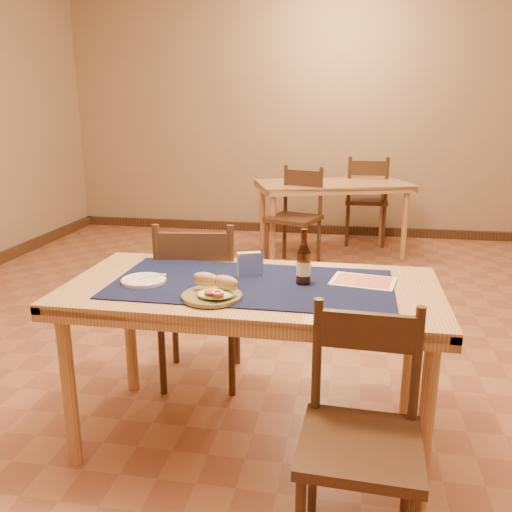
% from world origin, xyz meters
% --- Properties ---
extents(room, '(6.04, 7.04, 2.84)m').
position_xyz_m(room, '(0.00, 0.00, 1.40)').
color(room, '#9B6243').
rests_on(room, ground).
extents(main_table, '(1.60, 0.80, 0.75)m').
position_xyz_m(main_table, '(0.00, -0.80, 0.67)').
color(main_table, tan).
rests_on(main_table, ground).
extents(placemat, '(1.20, 0.60, 0.01)m').
position_xyz_m(placemat, '(0.00, -0.80, 0.75)').
color(placemat, black).
rests_on(placemat, main_table).
extents(baseboard, '(6.00, 7.00, 0.10)m').
position_xyz_m(baseboard, '(0.00, 0.00, 0.05)').
color(baseboard, '#3F2716').
rests_on(baseboard, ground).
extents(back_table, '(1.66, 1.19, 0.75)m').
position_xyz_m(back_table, '(0.20, 2.54, 0.67)').
color(back_table, tan).
rests_on(back_table, ground).
extents(chair_main_far, '(0.49, 0.49, 0.93)m').
position_xyz_m(chair_main_far, '(-0.38, -0.33, 0.48)').
color(chair_main_far, '#3F2716').
rests_on(chair_main_far, ground).
extents(chair_main_near, '(0.41, 0.41, 0.86)m').
position_xyz_m(chair_main_near, '(0.48, -1.37, 0.45)').
color(chair_main_near, '#3F2716').
rests_on(chair_main_near, ground).
extents(chair_back_near, '(0.55, 0.55, 0.94)m').
position_xyz_m(chair_back_near, '(-0.12, 2.07, 0.49)').
color(chair_back_near, '#3F2716').
rests_on(chair_back_near, ground).
extents(chair_back_far, '(0.45, 0.45, 0.98)m').
position_xyz_m(chair_back_far, '(0.56, 3.04, 0.51)').
color(chair_back_far, '#3F2716').
rests_on(chair_back_far, ground).
extents(sandwich_plate, '(0.24, 0.24, 0.09)m').
position_xyz_m(sandwich_plate, '(-0.11, -1.01, 0.78)').
color(sandwich_plate, olive).
rests_on(sandwich_plate, placemat).
extents(side_plate, '(0.19, 0.19, 0.02)m').
position_xyz_m(side_plate, '(-0.47, -0.87, 0.76)').
color(side_plate, silver).
rests_on(side_plate, placemat).
extents(fork, '(0.11, 0.10, 0.00)m').
position_xyz_m(fork, '(-0.43, -0.83, 0.77)').
color(fork, '#7EC26A').
rests_on(fork, side_plate).
extents(beer_bottle, '(0.06, 0.06, 0.24)m').
position_xyz_m(beer_bottle, '(0.22, -0.77, 0.84)').
color(beer_bottle, '#4C250D').
rests_on(beer_bottle, placemat).
extents(napkin_holder, '(0.13, 0.08, 0.11)m').
position_xyz_m(napkin_holder, '(-0.03, -0.69, 0.81)').
color(napkin_holder, silver).
rests_on(napkin_holder, placemat).
extents(menu_card, '(0.30, 0.24, 0.01)m').
position_xyz_m(menu_card, '(0.47, -0.69, 0.76)').
color(menu_card, '#FBE8BE').
rests_on(menu_card, placemat).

